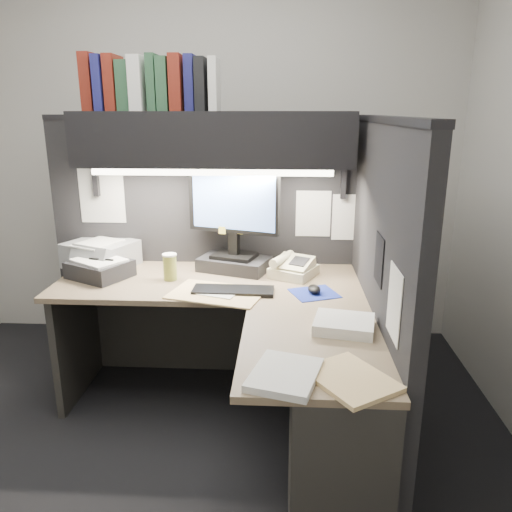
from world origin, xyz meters
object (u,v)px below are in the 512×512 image
object	(u,v)px
notebook_stack	(100,269)
overhead_shelf	(214,139)
telephone	(294,268)
monitor	(234,232)
coffee_cup	(170,268)
printer	(101,254)
keyboard	(233,290)
desk	(261,377)

from	to	relation	value
notebook_stack	overhead_shelf	bearing A→B (deg)	14.83
telephone	monitor	bearing A→B (deg)	-167.07
overhead_shelf	telephone	world-z (taller)	overhead_shelf
coffee_cup	telephone	bearing A→B (deg)	8.63
telephone	printer	world-z (taller)	printer
keyboard	telephone	size ratio (longest dim) A/B	1.81
overhead_shelf	notebook_stack	distance (m)	0.99
telephone	coffee_cup	world-z (taller)	coffee_cup
coffee_cup	notebook_stack	world-z (taller)	coffee_cup
monitor	telephone	size ratio (longest dim) A/B	2.55
printer	desk	bearing A→B (deg)	-14.15
overhead_shelf	printer	world-z (taller)	overhead_shelf
keyboard	telephone	world-z (taller)	telephone
desk	notebook_stack	distance (m)	1.17
notebook_stack	telephone	bearing A→B (deg)	4.16
monitor	desk	bearing A→B (deg)	-57.10
overhead_shelf	telephone	distance (m)	0.86
overhead_shelf	keyboard	size ratio (longest dim) A/B	3.63
monitor	overhead_shelf	bearing A→B (deg)	-164.70
overhead_shelf	monitor	bearing A→B (deg)	-2.91
desk	notebook_stack	xyz separation A→B (m)	(-0.96, 0.58, 0.33)
keyboard	notebook_stack	distance (m)	0.82
coffee_cup	desk	bearing A→B (deg)	-45.68
notebook_stack	printer	bearing A→B (deg)	107.67
overhead_shelf	notebook_stack	size ratio (longest dim) A/B	4.90
desk	telephone	distance (m)	0.76
monitor	notebook_stack	world-z (taller)	monitor
desk	overhead_shelf	distance (m)	1.33
overhead_shelf	printer	distance (m)	1.00
keyboard	printer	world-z (taller)	printer
desk	printer	distance (m)	1.35
notebook_stack	monitor	bearing A→B (deg)	12.48
overhead_shelf	printer	xyz separation A→B (m)	(-0.72, 0.04, -0.69)
coffee_cup	notebook_stack	xyz separation A→B (m)	(-0.41, 0.03, -0.02)
telephone	coffee_cup	size ratio (longest dim) A/B	1.67
desk	telephone	bearing A→B (deg)	76.57
telephone	printer	bearing A→B (deg)	-159.71
overhead_shelf	desk	bearing A→B (deg)	-68.21
desk	printer	bearing A→B (deg)	142.20
monitor	keyboard	world-z (taller)	monitor
overhead_shelf	telephone	bearing A→B (deg)	-11.40
desk	keyboard	world-z (taller)	keyboard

